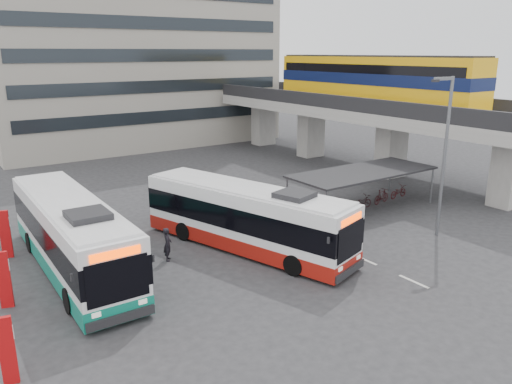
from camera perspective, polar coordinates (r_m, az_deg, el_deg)
ground at (r=26.00m, az=3.61°, el=-6.79°), size 120.00×120.00×0.00m
viaduct at (r=44.07m, az=12.21°, el=10.56°), size 8.00×32.00×9.68m
bike_shelter at (r=33.11m, az=12.05°, el=0.64°), size 10.00×4.00×2.54m
office_block at (r=58.71m, az=-14.40°, el=17.77°), size 30.00×15.00×25.00m
road_markings at (r=25.55m, az=12.27°, el=-7.54°), size 0.15×7.60×0.01m
bus_main at (r=25.82m, az=-1.18°, el=-2.98°), size 6.04×12.34×3.58m
bus_teal at (r=24.75m, az=-20.31°, el=-4.68°), size 2.87×12.62×3.72m
pedestrian at (r=24.97m, az=-10.08°, el=-5.89°), size 0.64×0.73×1.70m
lamp_post at (r=28.66m, az=20.69°, el=4.73°), size 1.54×0.33×8.73m
sign_totem_south at (r=17.67m, az=-26.56°, el=-15.82°), size 0.49×0.24×2.30m
sign_totem_mid at (r=22.49m, az=-26.84°, el=-8.85°), size 0.51×0.30×2.40m
sign_totem_north at (r=27.70m, az=-26.73°, el=-4.27°), size 0.52×0.30×2.46m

